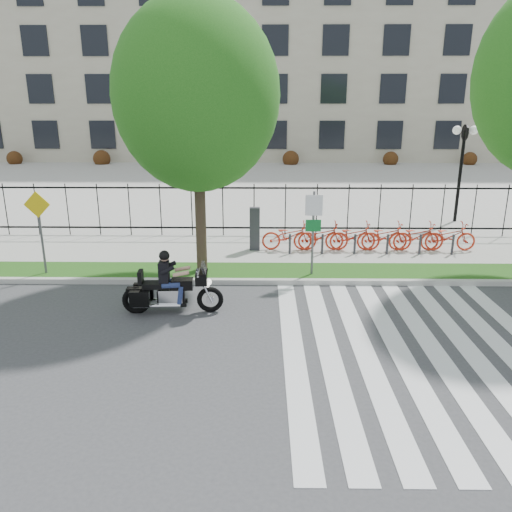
{
  "coord_description": "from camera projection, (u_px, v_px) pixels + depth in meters",
  "views": [
    {
      "loc": [
        1.54,
        -9.6,
        5.03
      ],
      "look_at": [
        1.36,
        3.0,
        1.19
      ],
      "focal_mm": 35.0,
      "sensor_mm": 36.0,
      "label": 1
    }
  ],
  "objects": [
    {
      "name": "bike_share_station",
      "position": [
        366.0,
        236.0,
        17.29
      ],
      "size": [
        7.82,
        0.87,
        1.5
      ],
      "color": "#2D2D33",
      "rests_on": "sidewalk"
    },
    {
      "name": "street_tree_1",
      "position": [
        197.0,
        96.0,
        13.87
      ],
      "size": [
        4.67,
        4.67,
        7.81
      ],
      "color": "#3A2920",
      "rests_on": "grass_verge"
    },
    {
      "name": "plaza",
      "position": [
        241.0,
        179.0,
        34.57
      ],
      "size": [
        80.0,
        34.0,
        0.1
      ],
      "primitive_type": "cube",
      "color": "#A2A097",
      "rests_on": "ground"
    },
    {
      "name": "sign_pole_warning",
      "position": [
        39.0,
        221.0,
        14.61
      ],
      "size": [
        0.78,
        0.09,
        2.49
      ],
      "color": "#59595B",
      "rests_on": "grass_verge"
    },
    {
      "name": "sign_pole_regulatory",
      "position": [
        313.0,
        222.0,
        14.5
      ],
      "size": [
        0.5,
        0.09,
        2.5
      ],
      "color": "#59595B",
      "rests_on": "grass_verge"
    },
    {
      "name": "office_building",
      "position": [
        248.0,
        54.0,
        50.73
      ],
      "size": [
        60.0,
        21.9,
        20.15
      ],
      "color": "#A99F88",
      "rests_on": "ground"
    },
    {
      "name": "curb",
      "position": [
        210.0,
        281.0,
        14.57
      ],
      "size": [
        60.0,
        0.2,
        0.15
      ],
      "primitive_type": "cube",
      "color": "#B3B1A8",
      "rests_on": "ground"
    },
    {
      "name": "iron_fence",
      "position": [
        223.0,
        210.0,
        19.13
      ],
      "size": [
        30.0,
        0.06,
        2.0
      ],
      "primitive_type": null,
      "color": "black",
      "rests_on": "sidewalk"
    },
    {
      "name": "lamp_post_right",
      "position": [
        463.0,
        149.0,
        21.08
      ],
      "size": [
        1.06,
        0.7,
        4.25
      ],
      "color": "black",
      "rests_on": "ground"
    },
    {
      "name": "ground",
      "position": [
        191.0,
        350.0,
        10.67
      ],
      "size": [
        120.0,
        120.0,
        0.0
      ],
      "primitive_type": "plane",
      "color": "#3A3A3D",
      "rests_on": "ground"
    },
    {
      "name": "motorcycle_rider",
      "position": [
        172.0,
        288.0,
        12.41
      ],
      "size": [
        2.54,
        0.76,
        1.96
      ],
      "color": "black",
      "rests_on": "ground"
    },
    {
      "name": "crosswalk_stripes",
      "position": [
        417.0,
        351.0,
        10.6
      ],
      "size": [
        5.7,
        8.0,
        0.01
      ],
      "primitive_type": null,
      "color": "silver",
      "rests_on": "ground"
    },
    {
      "name": "sidewalk",
      "position": [
        220.0,
        249.0,
        17.77
      ],
      "size": [
        60.0,
        3.5,
        0.15
      ],
      "primitive_type": "cube",
      "color": "#A2A097",
      "rests_on": "ground"
    },
    {
      "name": "grass_verge",
      "position": [
        213.0,
        272.0,
        15.38
      ],
      "size": [
        60.0,
        1.5,
        0.15
      ],
      "primitive_type": "cube",
      "color": "#1E4D13",
      "rests_on": "ground"
    }
  ]
}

